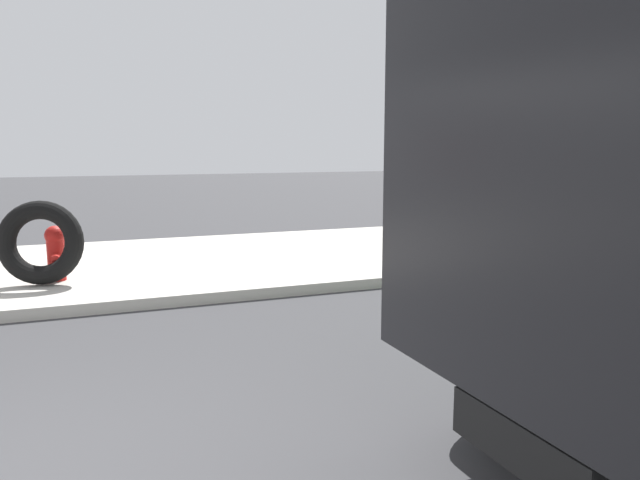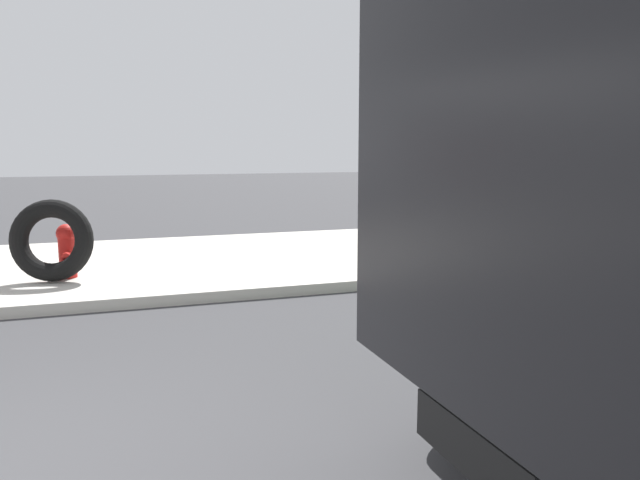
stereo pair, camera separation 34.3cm
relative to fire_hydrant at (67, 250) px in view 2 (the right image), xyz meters
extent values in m
cube|color=#BCB7AD|center=(-0.18, 1.00, -0.48)|extent=(36.00, 5.00, 0.15)
cylinder|color=red|center=(0.00, 0.01, -0.12)|extent=(0.24, 0.24, 0.57)
sphere|color=red|center=(0.00, 0.01, 0.23)|extent=(0.27, 0.27, 0.27)
cylinder|color=red|center=(0.00, -0.20, -0.06)|extent=(0.11, 0.19, 0.11)
cylinder|color=red|center=(0.00, 0.22, -0.06)|extent=(0.11, 0.19, 0.11)
cylinder|color=red|center=(0.00, -0.20, -0.12)|extent=(0.13, 0.19, 0.13)
torus|color=black|center=(-0.17, -0.21, 0.17)|extent=(1.20, 0.68, 1.16)
cylinder|color=black|center=(3.33, -5.74, -0.01)|extent=(1.11, 0.33, 1.10)
camera|label=1|loc=(0.43, -9.10, 1.46)|focal=34.13mm
camera|label=2|loc=(0.75, -9.22, 1.46)|focal=34.13mm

